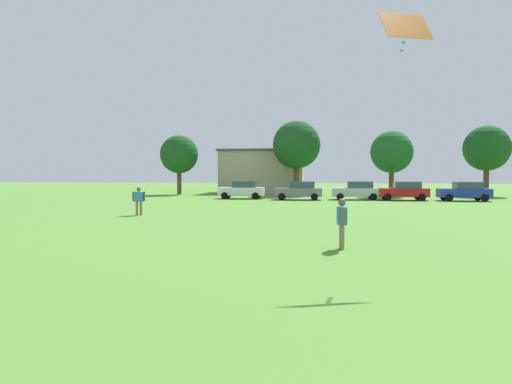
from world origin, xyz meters
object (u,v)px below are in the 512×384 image
Objects in this scene: parked_car_white_0 at (242,190)px; parked_car_gray_1 at (299,190)px; parked_car_red_3 at (404,191)px; parked_car_blue_4 at (465,191)px; tree_far_right at (487,148)px; tree_right at (392,152)px; tree_far_left at (179,155)px; bystander_near_trees at (139,198)px; kite at (405,27)px; adult_bystander at (342,219)px; tree_left at (296,145)px; parked_car_silver_2 at (357,190)px.

parked_car_white_0 is 5.58m from parked_car_gray_1.
parked_car_red_3 is 5.11m from parked_car_blue_4.
tree_right is at bearing -166.74° from tree_far_right.
tree_far_left reaches higher than parked_car_red_3.
tree_far_left is at bearing -16.86° from parked_car_blue_4.
bystander_near_trees is 1.09× the size of kite.
tree_right is (23.30, -1.56, 0.06)m from tree_far_left.
adult_bystander is at bearing 95.05° from parked_car_gray_1.
parked_car_red_3 is at bearing -89.31° from tree_right.
parked_car_gray_1 is at bearing -142.18° from tree_right.
bystander_near_trees is at bearing 79.68° from parked_car_white_0.
tree_far_left reaches higher than bystander_near_trees.
kite is 29.69m from parked_car_gray_1.
tree_left reaches higher than parked_car_blue_4.
parked_car_gray_1 is at bearing 168.57° from parked_car_white_0.
tree_left reaches higher than tree_right.
parked_car_gray_1 and parked_car_blue_4 have the same top height.
kite is at bearing 87.70° from parked_car_silver_2.
tree_far_right is (15.44, 38.46, -1.51)m from kite.
parked_car_blue_4 is (5.10, -0.34, 0.00)m from parked_car_red_3.
tree_left is 20.16m from tree_far_right.
parked_car_gray_1 is 0.53× the size of tree_left.
kite is 0.22× the size of tree_far_left.
tree_right is (6.88, 34.46, 3.63)m from adult_bystander.
tree_far_left reaches higher than parked_car_blue_4.
parked_car_blue_4 is 0.57× the size of tree_far_right.
parked_car_white_0 is 16.41m from tree_right.
tree_far_right reaches higher than kite.
adult_bystander is 40.82m from tree_far_right.
adult_bystander is 15.36m from bystander_near_trees.
tree_far_right is at bearing 68.13° from kite.
tree_far_right reaches higher than parked_car_white_0.
parked_car_white_0 and parked_car_blue_4 have the same top height.
parked_car_blue_4 is at bearing 154.21° from adult_bystander.
parked_car_gray_1 is 14.47m from parked_car_blue_4.
kite reaches higher than bystander_near_trees.
parked_car_red_3 is at bearing -3.77° from parked_car_blue_4.
tree_far_left is 0.90× the size of tree_far_right.
adult_bystander is 0.20× the size of tree_left.
tree_right reaches higher than adult_bystander.
parked_car_blue_4 is (9.24, -0.66, 0.00)m from parked_car_silver_2.
tree_far_left is at bearing -22.51° from parked_car_silver_2.
parked_car_gray_1 is (8.70, 16.64, -0.12)m from bystander_near_trees.
parked_car_gray_1 is at bearing 8.67° from parked_car_silver_2.
parked_car_white_0 is 1.00× the size of parked_car_gray_1.
tree_far_left is 0.82× the size of tree_left.
tree_left is 10.11m from tree_right.
parked_car_white_0 is (-7.88, 28.36, -0.12)m from adult_bystander.
parked_car_white_0 is 10.15m from tree_left.
bystander_near_trees is 0.38× the size of parked_car_gray_1.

